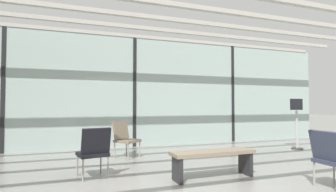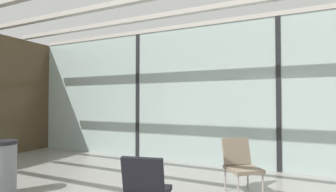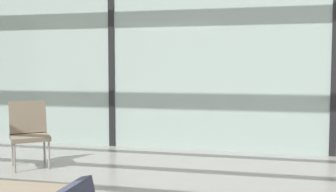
% 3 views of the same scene
% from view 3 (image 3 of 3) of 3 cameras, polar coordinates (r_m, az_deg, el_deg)
% --- Properties ---
extents(glass_curtain_wall, '(14.00, 0.08, 3.34)m').
position_cam_3_polar(glass_curtain_wall, '(6.87, -7.89, 6.87)').
color(glass_curtain_wall, '#A3B7B2').
rests_on(glass_curtain_wall, ground).
extents(window_mullion_1, '(0.10, 0.12, 3.34)m').
position_cam_3_polar(window_mullion_1, '(6.87, -7.89, 6.87)').
color(window_mullion_1, black).
rests_on(window_mullion_1, ground).
extents(window_mullion_2, '(0.10, 0.12, 3.34)m').
position_cam_3_polar(window_mullion_2, '(6.50, 22.53, 6.76)').
color(window_mullion_2, black).
rests_on(window_mullion_2, ground).
extents(parked_airplane, '(13.56, 3.90, 3.90)m').
position_cam_3_polar(parked_airplane, '(11.87, -7.13, 7.05)').
color(parked_airplane, silver).
rests_on(parked_airplane, ground).
extents(lounge_chair_3, '(0.70, 0.71, 0.87)m').
position_cam_3_polar(lounge_chair_3, '(5.74, -19.06, -4.51)').
color(lounge_chair_3, '#7F705B').
rests_on(lounge_chair_3, ground).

